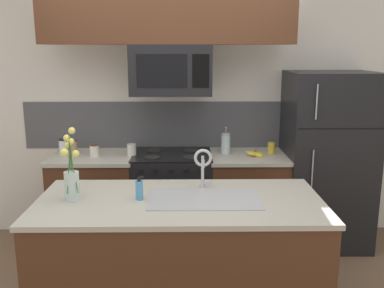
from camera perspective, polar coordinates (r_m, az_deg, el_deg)
name	(u,v)px	position (r m, az deg, el deg)	size (l,w,h in m)	color
rear_partition	(202,110)	(4.45, 1.30, 4.60)	(5.20, 0.10, 2.60)	silver
splash_band	(173,125)	(4.42, -2.58, 2.56)	(3.04, 0.01, 0.48)	#4C4C51
back_counter_left	(95,200)	(4.37, -12.81, -7.25)	(0.81, 0.65, 0.91)	#4C2B19
back_counter_right	(247,199)	(4.32, 7.36, -7.28)	(0.76, 0.65, 0.91)	#4C2B19
stove_range	(172,199)	(4.28, -2.62, -7.31)	(0.76, 0.64, 0.93)	black
microwave	(171,70)	(4.01, -2.81, 9.83)	(0.74, 0.40, 0.46)	black
upper_cabinet_band	(167,10)	(3.99, -3.29, 17.41)	(2.26, 0.34, 0.60)	#4C2B19
refrigerator	(326,160)	(4.40, 17.43, -1.99)	(0.81, 0.74, 1.71)	black
storage_jar_tall	(63,147)	(4.33, -16.78, -0.34)	(0.08, 0.08, 0.16)	silver
storage_jar_medium	(73,147)	(4.30, -15.56, -0.41)	(0.08, 0.08, 0.15)	#997F5B
storage_jar_short	(94,150)	(4.19, -12.90, -0.83)	(0.09, 0.09, 0.12)	silver
storage_jar_squat	(132,150)	(4.13, -8.06, -0.80)	(0.09, 0.09, 0.12)	silver
banana_bunch	(256,154)	(4.13, 8.48, -1.34)	(0.19, 0.13, 0.08)	yellow
french_press	(226,144)	(4.20, 4.51, 0.06)	(0.09, 0.09, 0.27)	silver
coffee_tin	(272,148)	(4.26, 10.56, -0.54)	(0.08, 0.08, 0.11)	gold
island_counter	(180,260)	(3.13, -1.61, -15.22)	(1.96, 0.91, 0.91)	#4C2B19
kitchen_sink	(204,209)	(2.98, 1.59, -8.62)	(0.76, 0.44, 0.16)	#ADAFB5
sink_faucet	(203,163)	(3.10, 1.47, -2.56)	(0.14, 0.14, 0.31)	#B7BABF
dish_soap_bottle	(139,190)	(2.95, -7.04, -6.09)	(0.06, 0.05, 0.16)	#4C93C6
flower_vase	(72,179)	(3.00, -15.76, -4.57)	(0.13, 0.20, 0.49)	silver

